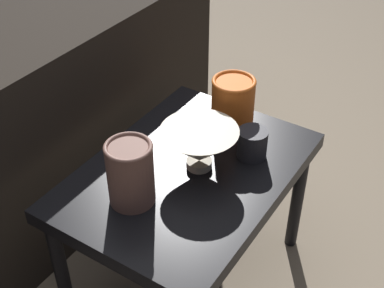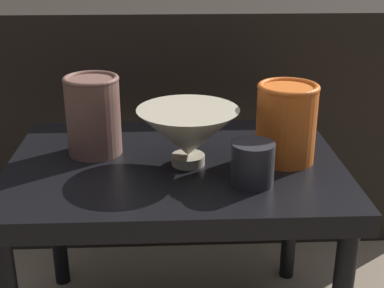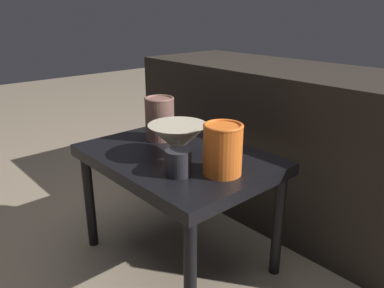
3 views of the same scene
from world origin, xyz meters
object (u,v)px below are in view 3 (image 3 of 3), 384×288
(bowl, at_px, (178,138))
(vase_textured_left, at_px, (160,118))
(vase_colorful_right, at_px, (223,148))
(cup, at_px, (178,163))

(bowl, bearing_deg, vase_textured_left, 160.12)
(vase_colorful_right, relative_size, cup, 1.99)
(vase_textured_left, height_order, vase_colorful_right, vase_textured_left)
(bowl, distance_m, vase_textured_left, 0.20)
(vase_textured_left, bearing_deg, cup, -27.96)
(bowl, xyz_separation_m, vase_textured_left, (-0.18, 0.07, 0.02))
(bowl, distance_m, cup, 0.14)
(vase_colorful_right, bearing_deg, bowl, -176.14)
(bowl, height_order, cup, bowl)
(vase_colorful_right, bearing_deg, vase_textured_left, 171.76)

